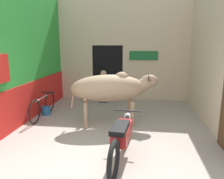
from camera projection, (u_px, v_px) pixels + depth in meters
The scene contains 10 objects.
ground_plane at pixel (99, 169), 3.83m from camera, with size 30.00×30.00×0.00m, color #9E9389.
wall_left_shopfront at pixel (26, 55), 6.13m from camera, with size 0.25×4.88×3.82m.
wall_back_with_doorway at pixel (118, 57), 8.49m from camera, with size 4.91×0.93×3.82m.
wall_right_with_door at pixel (216, 55), 5.44m from camera, with size 0.22×4.88×3.82m.
cow at pixel (112, 88), 5.74m from camera, with size 2.36×1.18×1.43m.
motorcycle_near at pixel (122, 136), 4.08m from camera, with size 0.58×2.11×0.80m.
bicycle at pixel (43, 106), 6.44m from camera, with size 0.44×1.70×0.68m.
shopkeeper_seated at pixel (103, 85), 8.14m from camera, with size 0.44×0.34×1.17m.
plastic_stool at pixel (94, 94), 8.50m from camera, with size 0.35×0.35×0.42m.
bucket at pixel (46, 111), 6.71m from camera, with size 0.26×0.26×0.26m.
Camera 1 is at (0.68, -3.40, 2.17)m, focal length 35.00 mm.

